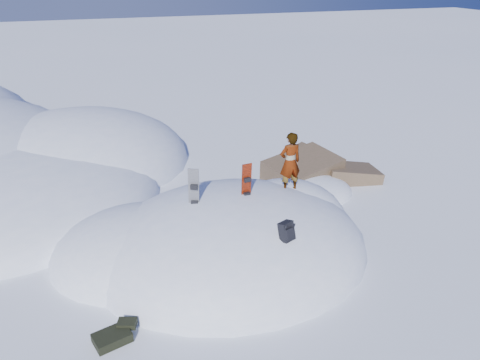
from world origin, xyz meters
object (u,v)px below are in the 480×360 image
object	(u,v)px
snowboard_red	(246,188)
snowboard_dark	(194,196)
backpack	(287,232)
person	(290,162)

from	to	relation	value
snowboard_red	snowboard_dark	size ratio (longest dim) A/B	0.97
snowboard_red	snowboard_dark	bearing A→B (deg)	170.83
snowboard_red	backpack	bearing A→B (deg)	-87.86
snowboard_red	snowboard_dark	world-z (taller)	snowboard_red
snowboard_dark	person	distance (m)	2.71
snowboard_dark	backpack	xyz separation A→B (m)	(1.59, -1.89, -0.21)
snowboard_red	person	distance (m)	1.45
snowboard_dark	person	xyz separation A→B (m)	(2.65, 0.36, 0.38)
person	backpack	bearing A→B (deg)	61.31
snowboard_red	backpack	distance (m)	1.87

